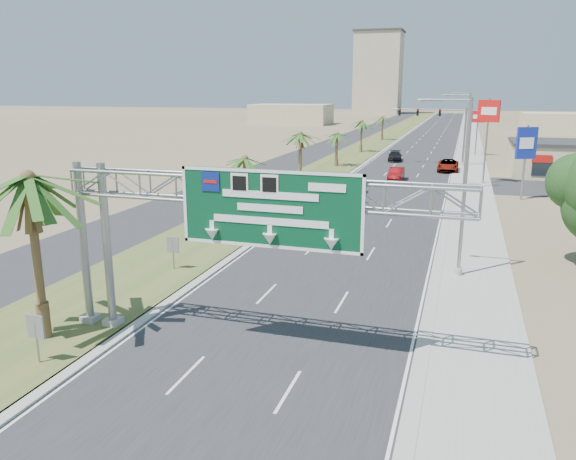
% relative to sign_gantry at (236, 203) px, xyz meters
% --- Properties ---
extents(road, '(12.00, 300.00, 0.02)m').
position_rel_sign_gantry_xyz_m(road, '(1.06, 100.07, -6.05)').
color(road, '#28282B').
rests_on(road, ground).
extents(sidewalk_right, '(4.00, 300.00, 0.10)m').
position_rel_sign_gantry_xyz_m(sidewalk_right, '(9.56, 100.07, -6.01)').
color(sidewalk_right, '#9E9B93').
rests_on(sidewalk_right, ground).
extents(median_grass, '(7.00, 300.00, 0.12)m').
position_rel_sign_gantry_xyz_m(median_grass, '(-8.94, 100.07, -6.00)').
color(median_grass, '#455B28').
rests_on(median_grass, ground).
extents(opposing_road, '(8.00, 300.00, 0.02)m').
position_rel_sign_gantry_xyz_m(opposing_road, '(-15.94, 100.07, -6.05)').
color(opposing_road, '#28282B').
rests_on(opposing_road, ground).
extents(sign_gantry, '(16.75, 1.24, 7.50)m').
position_rel_sign_gantry_xyz_m(sign_gantry, '(0.00, 0.00, 0.00)').
color(sign_gantry, gray).
rests_on(sign_gantry, ground).
extents(palm_near, '(5.70, 5.70, 8.35)m').
position_rel_sign_gantry_xyz_m(palm_near, '(-8.14, -1.93, 0.87)').
color(palm_near, brown).
rests_on(palm_near, ground).
extents(palm_row_b, '(3.99, 3.99, 5.95)m').
position_rel_sign_gantry_xyz_m(palm_row_b, '(-8.44, 22.07, -1.16)').
color(palm_row_b, brown).
rests_on(palm_row_b, ground).
extents(palm_row_c, '(3.99, 3.99, 6.75)m').
position_rel_sign_gantry_xyz_m(palm_row_c, '(-8.44, 38.07, -0.39)').
color(palm_row_c, brown).
rests_on(palm_row_c, ground).
extents(palm_row_d, '(3.99, 3.99, 5.45)m').
position_rel_sign_gantry_xyz_m(palm_row_d, '(-8.44, 56.07, -1.64)').
color(palm_row_d, brown).
rests_on(palm_row_d, ground).
extents(palm_row_e, '(3.99, 3.99, 6.15)m').
position_rel_sign_gantry_xyz_m(palm_row_e, '(-8.44, 75.07, -0.97)').
color(palm_row_e, brown).
rests_on(palm_row_e, ground).
extents(palm_row_f, '(3.99, 3.99, 5.75)m').
position_rel_sign_gantry_xyz_m(palm_row_f, '(-8.44, 100.07, -1.35)').
color(palm_row_f, brown).
rests_on(palm_row_f, ground).
extents(streetlight_near, '(3.27, 0.44, 10.00)m').
position_rel_sign_gantry_xyz_m(streetlight_near, '(8.36, 12.07, -1.36)').
color(streetlight_near, gray).
rests_on(streetlight_near, ground).
extents(streetlight_mid, '(3.27, 0.44, 10.00)m').
position_rel_sign_gantry_xyz_m(streetlight_mid, '(8.36, 42.07, -1.36)').
color(streetlight_mid, gray).
rests_on(streetlight_mid, ground).
extents(streetlight_far, '(3.27, 0.44, 10.00)m').
position_rel_sign_gantry_xyz_m(streetlight_far, '(8.36, 78.07, -1.36)').
color(streetlight_far, gray).
rests_on(streetlight_far, ground).
extents(signal_mast, '(10.28, 0.71, 8.00)m').
position_rel_sign_gantry_xyz_m(signal_mast, '(6.23, 62.05, -1.21)').
color(signal_mast, gray).
rests_on(signal_mast, ground).
extents(median_signback_a, '(0.75, 0.08, 2.08)m').
position_rel_sign_gantry_xyz_m(median_signback_a, '(-6.74, -3.93, -4.61)').
color(median_signback_a, gray).
rests_on(median_signback_a, ground).
extents(median_signback_b, '(0.75, 0.08, 2.08)m').
position_rel_sign_gantry_xyz_m(median_signback_b, '(-7.44, 8.07, -4.61)').
color(median_signback_b, gray).
rests_on(median_signback_b, ground).
extents(tower_distant, '(20.00, 16.00, 35.00)m').
position_rel_sign_gantry_xyz_m(tower_distant, '(-30.94, 240.07, 11.44)').
color(tower_distant, tan).
rests_on(tower_distant, ground).
extents(building_distant_left, '(24.00, 14.00, 6.00)m').
position_rel_sign_gantry_xyz_m(building_distant_left, '(-43.94, 150.07, -3.06)').
color(building_distant_left, tan).
rests_on(building_distant_left, ground).
extents(building_distant_right, '(20.00, 12.00, 5.00)m').
position_rel_sign_gantry_xyz_m(building_distant_right, '(31.06, 130.07, -3.56)').
color(building_distant_right, tan).
rests_on(building_distant_right, ground).
extents(car_left_lane, '(1.70, 4.19, 1.43)m').
position_rel_sign_gantry_xyz_m(car_left_lane, '(-1.91, 35.68, -5.34)').
color(car_left_lane, black).
rests_on(car_left_lane, ground).
extents(car_mid_lane, '(1.69, 4.66, 1.53)m').
position_rel_sign_gantry_xyz_m(car_mid_lane, '(0.93, 46.32, -5.29)').
color(car_mid_lane, '#67090B').
rests_on(car_mid_lane, ground).
extents(car_right_lane, '(2.59, 5.59, 1.55)m').
position_rel_sign_gantry_xyz_m(car_right_lane, '(6.49, 56.01, -5.28)').
color(car_right_lane, gray).
rests_on(car_right_lane, ground).
extents(car_far, '(2.44, 5.07, 1.43)m').
position_rel_sign_gantry_xyz_m(car_far, '(-1.49, 65.07, -5.34)').
color(car_far, black).
rests_on(car_far, ground).
extents(pole_sign_red_near, '(2.35, 1.13, 9.50)m').
position_rel_sign_gantry_xyz_m(pole_sign_red_near, '(10.65, 46.91, 1.45)').
color(pole_sign_red_near, gray).
rests_on(pole_sign_red_near, ground).
extents(pole_sign_blue, '(1.94, 1.12, 7.17)m').
position_rel_sign_gantry_xyz_m(pole_sign_blue, '(13.97, 37.92, -0.84)').
color(pole_sign_blue, gray).
rests_on(pole_sign_blue, ground).
extents(pole_sign_red_far, '(2.21, 0.82, 7.32)m').
position_rel_sign_gantry_xyz_m(pole_sign_red_far, '(10.06, 75.67, -0.33)').
color(pole_sign_red_far, gray).
rests_on(pole_sign_red_far, ground).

